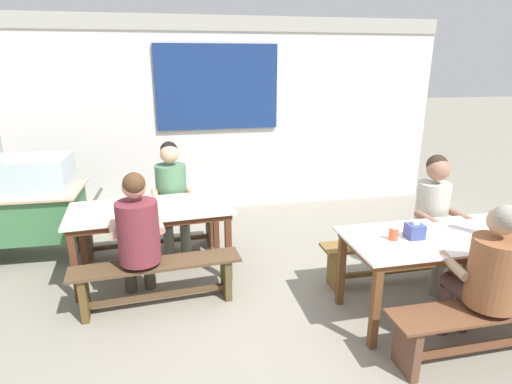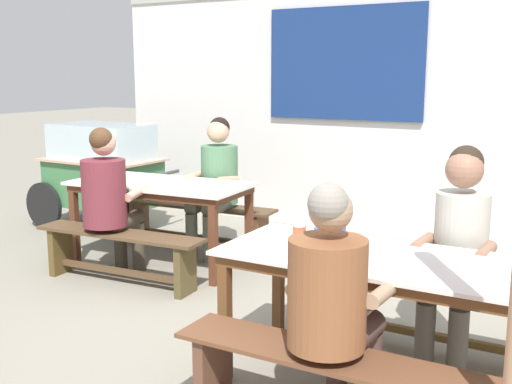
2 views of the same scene
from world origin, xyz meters
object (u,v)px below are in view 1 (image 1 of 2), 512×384
at_px(food_cart, 21,201).
at_px(person_near_front, 488,272).
at_px(bench_near_front, 493,325).
at_px(condiment_jar, 394,233).
at_px(dining_table_near, 448,243).
at_px(person_right_near_table, 436,213).
at_px(dining_table_far, 151,215).
at_px(person_left_back_turned, 138,232).
at_px(person_center_facing, 172,192).
at_px(bench_far_front, 158,277).
at_px(bench_near_back, 404,253).
at_px(bench_far_back, 151,227).
at_px(tissue_box, 415,231).
at_px(soup_bowl, 140,206).

height_order(food_cart, person_near_front, person_near_front).
xyz_separation_m(bench_near_front, condiment_jar, (-0.52, 0.60, 0.52)).
bearing_deg(person_near_front, dining_table_near, 82.82).
bearing_deg(person_right_near_table, food_cart, 161.27).
bearing_deg(dining_table_near, bench_near_front, -89.27).
relative_size(dining_table_far, person_left_back_turned, 1.29).
distance_m(person_center_facing, condiment_jar, 2.47).
distance_m(bench_far_front, bench_near_front, 2.70).
height_order(bench_near_front, condiment_jar, condiment_jar).
bearing_deg(person_left_back_turned, dining_table_far, 80.90).
height_order(dining_table_near, bench_near_back, dining_table_near).
relative_size(bench_far_back, bench_near_back, 0.94).
bearing_deg(person_left_back_turned, condiment_jar, -17.46).
bearing_deg(person_near_front, tissue_box, 115.33).
relative_size(bench_near_back, condiment_jar, 14.75).
xyz_separation_m(dining_table_far, person_near_front, (2.39, -1.73, 0.02)).
bearing_deg(person_right_near_table, dining_table_near, -114.00).
distance_m(person_center_facing, person_right_near_table, 2.77).
xyz_separation_m(bench_near_front, person_near_front, (-0.08, 0.06, 0.41)).
distance_m(dining_table_near, condiment_jar, 0.53).
distance_m(bench_far_back, person_near_front, 3.40).
distance_m(person_near_front, soup_bowl, 3.04).
xyz_separation_m(bench_far_front, food_cart, (-1.46, 1.34, 0.38)).
bearing_deg(person_near_front, bench_near_back, 86.97).
xyz_separation_m(bench_near_front, tissue_box, (-0.33, 0.60, 0.52)).
bearing_deg(person_near_front, dining_table_far, 144.05).
height_order(person_left_back_turned, tissue_box, person_left_back_turned).
bearing_deg(bench_far_front, tissue_box, -15.90).
bearing_deg(bench_near_back, dining_table_near, -89.27).
bearing_deg(food_cart, dining_table_far, -27.58).
distance_m(bench_far_back, person_center_facing, 0.50).
xyz_separation_m(person_center_facing, person_right_near_table, (2.49, -1.21, 0.01)).
bearing_deg(bench_near_front, condiment_jar, 130.67).
bearing_deg(person_right_near_table, tissue_box, -136.40).
height_order(bench_far_back, person_left_back_turned, person_left_back_turned).
bearing_deg(person_left_back_turned, bench_near_back, -0.95).
bearing_deg(person_right_near_table, person_center_facing, 154.03).
height_order(food_cart, condiment_jar, food_cart).
bearing_deg(tissue_box, soup_bowl, 151.79).
height_order(person_left_back_turned, condiment_jar, person_left_back_turned).
bearing_deg(bench_near_front, person_near_front, 141.30).
bearing_deg(dining_table_far, person_right_near_table, -13.68).
distance_m(bench_near_front, person_center_facing, 3.29).
relative_size(bench_far_front, food_cart, 0.95).
height_order(bench_far_front, bench_near_front, same).
height_order(bench_near_back, condiment_jar, condiment_jar).
distance_m(bench_far_back, condiment_jar, 2.73).
bearing_deg(bench_near_front, person_left_back_turned, 154.06).
xyz_separation_m(dining_table_far, person_left_back_turned, (-0.09, -0.55, 0.05)).
bearing_deg(bench_far_front, bench_far_back, 94.68).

